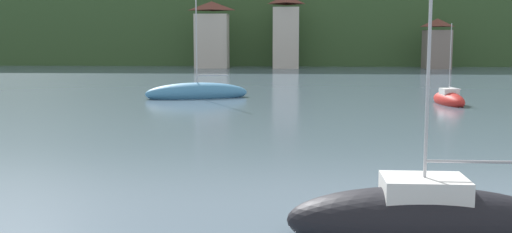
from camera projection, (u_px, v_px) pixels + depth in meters
name	position (u px, v px, depth m)	size (l,w,h in m)	color
wooded_hillside	(161.00, 24.00, 128.48)	(352.00, 56.77, 42.26)	#38562D
shore_building_west	(212.00, 36.00, 89.17)	(4.98, 3.86, 9.66)	beige
shore_building_westcentral	(286.00, 33.00, 89.34)	(3.89, 5.81, 10.61)	beige
shore_building_central	(437.00, 44.00, 87.79)	(3.51, 5.02, 7.16)	gray
sailboat_far_7	(197.00, 93.00, 44.51)	(7.73, 4.40, 8.31)	teal
sailboat_near_8	(423.00, 220.00, 13.19)	(5.89, 1.98, 8.89)	black
sailboat_far_10	(449.00, 100.00, 40.26)	(1.86, 4.51, 5.60)	red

